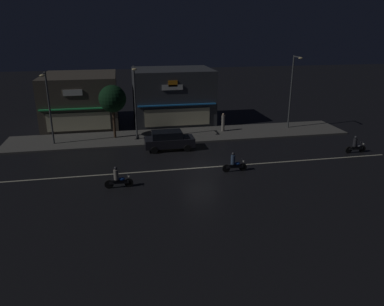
{
  "coord_description": "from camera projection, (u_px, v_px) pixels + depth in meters",
  "views": [
    {
      "loc": [
        -5.69,
        -25.52,
        10.27
      ],
      "look_at": [
        -0.47,
        1.08,
        0.87
      ],
      "focal_mm": 34.29,
      "sensor_mm": 36.0,
      "label": 1
    }
  ],
  "objects": [
    {
      "name": "motorcycle_opposite_lane",
      "position": [
        118.0,
        179.0,
        24.41
      ],
      "size": [
        1.9,
        0.6,
        1.52
      ],
      "rotation": [
        0.0,
        0.0,
        3.04
      ],
      "color": "black",
      "rests_on": "ground"
    },
    {
      "name": "pedestrian_on_sidewalk",
      "position": [
        223.0,
        123.0,
        37.12
      ],
      "size": [
        0.33,
        0.33,
        1.86
      ],
      "rotation": [
        0.0,
        0.0,
        0.72
      ],
      "color": "gray",
      "rests_on": "sidewalk_far"
    },
    {
      "name": "traffic_cone",
      "position": [
        158.0,
        145.0,
        32.55
      ],
      "size": [
        0.36,
        0.36,
        0.55
      ],
      "primitive_type": "cone",
      "color": "orange",
      "rests_on": "ground"
    },
    {
      "name": "storefront_left_block",
      "position": [
        173.0,
        96.0,
        40.67
      ],
      "size": [
        8.56,
        6.79,
        5.89
      ],
      "color": "#383A3F",
      "rests_on": "ground"
    },
    {
      "name": "lane_divider_stripe",
      "position": [
        201.0,
        168.0,
        28.06
      ],
      "size": [
        31.42,
        0.16,
        0.01
      ],
      "primitive_type": "cube",
      "color": "beige",
      "rests_on": "ground"
    },
    {
      "name": "parked_car_near_kerb",
      "position": [
        169.0,
        140.0,
        31.96
      ],
      "size": [
        4.3,
        1.98,
        1.67
      ],
      "color": "black",
      "rests_on": "ground"
    },
    {
      "name": "streetlamp_mid",
      "position": [
        135.0,
        97.0,
        33.28
      ],
      "size": [
        0.44,
        1.64,
        6.81
      ],
      "color": "#47494C",
      "rests_on": "sidewalk_far"
    },
    {
      "name": "motorcycle_following",
      "position": [
        234.0,
        164.0,
        27.14
      ],
      "size": [
        1.9,
        0.6,
        1.52
      ],
      "rotation": [
        0.0,
        0.0,
        3.27
      ],
      "color": "black",
      "rests_on": "ground"
    },
    {
      "name": "storefront_center_block",
      "position": [
        81.0,
        100.0,
        39.89
      ],
      "size": [
        7.66,
        8.84,
        5.41
      ],
      "color": "#4C443A",
      "rests_on": "ground"
    },
    {
      "name": "sidewalk_far",
      "position": [
        182.0,
        135.0,
        36.19
      ],
      "size": [
        33.07,
        5.06,
        0.14
      ],
      "primitive_type": "cube",
      "color": "#5B5954",
      "rests_on": "ground"
    },
    {
      "name": "motorcycle_lead",
      "position": [
        355.0,
        146.0,
        31.18
      ],
      "size": [
        1.9,
        0.6,
        1.52
      ],
      "rotation": [
        0.0,
        0.0,
        -0.03
      ],
      "color": "black",
      "rests_on": "ground"
    },
    {
      "name": "streetlamp_east",
      "position": [
        292.0,
        86.0,
        37.15
      ],
      "size": [
        0.44,
        1.64,
        7.4
      ],
      "color": "#47494C",
      "rests_on": "sidewalk_far"
    },
    {
      "name": "street_tree",
      "position": [
        112.0,
        99.0,
        34.01
      ],
      "size": [
        2.54,
        2.54,
        5.03
      ],
      "color": "#473323",
      "rests_on": "sidewalk_far"
    },
    {
      "name": "ground_plane",
      "position": [
        201.0,
        168.0,
        28.06
      ],
      "size": [
        140.0,
        140.0,
        0.0
      ],
      "primitive_type": "plane",
      "color": "black"
    },
    {
      "name": "streetlamp_west",
      "position": [
        48.0,
        102.0,
        31.94
      ],
      "size": [
        0.44,
        1.64,
        6.47
      ],
      "color": "#47494C",
      "rests_on": "sidewalk_far"
    }
  ]
}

